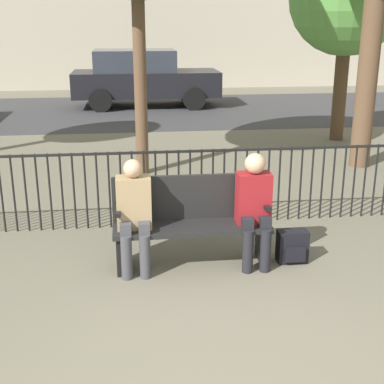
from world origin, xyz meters
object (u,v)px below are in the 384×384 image
(seated_person_1, at_px, (254,204))
(backpack, at_px, (292,247))
(parked_car_1, at_px, (143,77))
(park_bench, at_px, (191,218))
(seated_person_0, at_px, (134,211))

(seated_person_1, bearing_deg, backpack, 1.42)
(parked_car_1, bearing_deg, backpack, -83.77)
(park_bench, bearing_deg, seated_person_1, -11.59)
(backpack, bearing_deg, parked_car_1, 96.23)
(park_bench, height_order, seated_person_0, seated_person_0)
(parked_car_1, bearing_deg, seated_person_1, -86.02)
(parked_car_1, bearing_deg, park_bench, -89.32)
(park_bench, distance_m, parked_car_1, 10.73)
(seated_person_0, relative_size, parked_car_1, 0.28)
(park_bench, bearing_deg, seated_person_0, -167.37)
(park_bench, distance_m, backpack, 1.11)
(park_bench, height_order, seated_person_1, seated_person_1)
(seated_person_1, bearing_deg, park_bench, 168.41)
(seated_person_1, distance_m, parked_car_1, 10.88)
(park_bench, distance_m, seated_person_1, 0.66)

